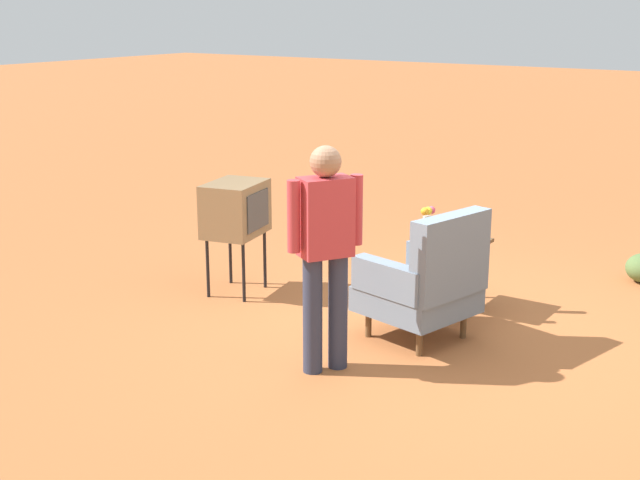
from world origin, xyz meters
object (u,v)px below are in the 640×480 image
(side_table, at_px, (450,251))
(tv_on_stand, at_px, (236,209))
(armchair, at_px, (427,280))
(bottle_tall_amber, at_px, (479,225))
(soda_can_blue, at_px, (466,243))
(flower_vase, at_px, (428,220))
(person_standing, at_px, (325,245))
(soda_can_red, at_px, (457,230))
(bottle_short_clear, at_px, (442,229))

(side_table, height_order, tv_on_stand, tv_on_stand)
(armchair, xyz_separation_m, bottle_tall_amber, (-0.88, 0.03, 0.26))
(soda_can_blue, height_order, flower_vase, flower_vase)
(person_standing, relative_size, soda_can_blue, 13.44)
(bottle_tall_amber, relative_size, soda_can_red, 2.46)
(armchair, xyz_separation_m, soda_can_red, (-0.94, -0.19, 0.17))
(armchair, xyz_separation_m, bottle_short_clear, (-0.77, -0.25, 0.21))
(side_table, bearing_deg, bottle_short_clear, -63.62)
(armchair, bearing_deg, person_standing, -21.34)
(bottle_tall_amber, height_order, soda_can_blue, bottle_tall_amber)
(side_table, relative_size, person_standing, 0.37)
(side_table, xyz_separation_m, soda_can_blue, (0.20, 0.23, 0.15))
(side_table, xyz_separation_m, soda_can_red, (-0.14, -0.01, 0.15))
(bottle_short_clear, relative_size, soda_can_red, 1.64)
(bottle_short_clear, distance_m, soda_can_blue, 0.35)
(side_table, xyz_separation_m, bottle_tall_amber, (-0.08, 0.21, 0.24))
(bottle_short_clear, distance_m, flower_vase, 0.17)
(armchair, bearing_deg, bottle_tall_amber, 178.30)
(tv_on_stand, distance_m, bottle_tall_amber, 2.16)
(person_standing, xyz_separation_m, bottle_tall_amber, (-1.78, 0.38, -0.18))
(person_standing, xyz_separation_m, bottle_short_clear, (-1.67, 0.10, -0.23))
(soda_can_red, distance_m, soda_can_blue, 0.42)
(bottle_short_clear, bearing_deg, tv_on_stand, -69.26)
(bottle_short_clear, height_order, flower_vase, flower_vase)
(person_standing, relative_size, flower_vase, 6.19)
(bottle_tall_amber, xyz_separation_m, soda_can_blue, (0.29, 0.02, -0.09))
(bottle_tall_amber, bearing_deg, side_table, -68.81)
(side_table, bearing_deg, soda_can_blue, 48.72)
(tv_on_stand, xyz_separation_m, flower_vase, (-0.70, 1.57, -0.03))
(flower_vase, bearing_deg, soda_can_red, 120.85)
(armchair, relative_size, side_table, 1.74)
(armchair, xyz_separation_m, flower_vase, (-0.81, -0.42, 0.26))
(soda_can_blue, distance_m, flower_vase, 0.52)
(soda_can_red, relative_size, soda_can_blue, 1.00)
(soda_can_blue, relative_size, flower_vase, 0.46)
(bottle_short_clear, relative_size, flower_vase, 0.75)
(side_table, distance_m, bottle_short_clear, 0.20)
(side_table, xyz_separation_m, flower_vase, (-0.01, -0.23, 0.24))
(bottle_tall_amber, relative_size, soda_can_blue, 2.46)
(bottle_tall_amber, bearing_deg, tv_on_stand, -69.02)
(tv_on_stand, distance_m, bottle_short_clear, 1.86)
(tv_on_stand, relative_size, person_standing, 0.63)
(bottle_short_clear, xyz_separation_m, bottle_tall_amber, (-0.12, 0.28, 0.05))
(bottle_short_clear, bearing_deg, flower_vase, -105.21)
(tv_on_stand, height_order, bottle_short_clear, tv_on_stand)
(bottle_short_clear, relative_size, soda_can_blue, 1.64)
(armchair, relative_size, soda_can_blue, 8.69)
(tv_on_stand, relative_size, bottle_tall_amber, 3.43)
(bottle_tall_amber, bearing_deg, soda_can_blue, 4.06)
(person_standing, relative_size, bottle_tall_amber, 5.47)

